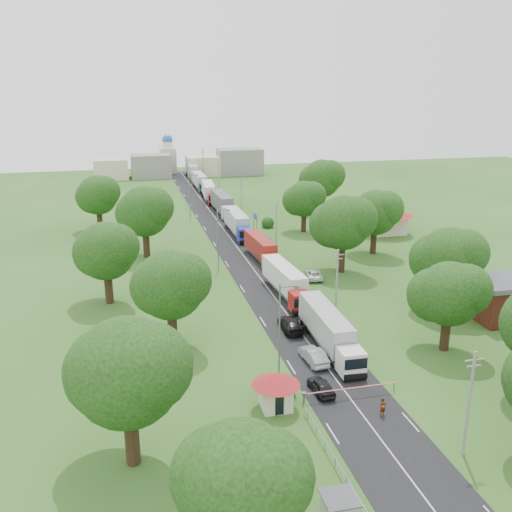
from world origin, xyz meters
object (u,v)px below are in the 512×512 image
object	(u,v)px
guard_booth	(276,386)
truck_0	(329,330)
boom_barrier	(336,391)
pedestrian_near	(383,408)
car_lane_mid	(314,356)
car_lane_front	(321,386)
info_sign	(255,220)

from	to	relation	value
guard_booth	truck_0	bearing A→B (deg)	49.29
boom_barrier	pedestrian_near	world-z (taller)	pedestrian_near
truck_0	pedestrian_near	xyz separation A→B (m)	(-0.01, -13.80, -1.39)
car_lane_mid	pedestrian_near	bearing A→B (deg)	99.04
truck_0	car_lane_front	distance (m)	9.77
car_lane_mid	info_sign	bearing A→B (deg)	-101.27
guard_booth	truck_0	distance (m)	13.59
truck_0	car_lane_front	bearing A→B (deg)	-114.31
car_lane_mid	pedestrian_near	distance (m)	11.28
info_sign	truck_0	world-z (taller)	truck_0
car_lane_front	guard_booth	bearing A→B (deg)	13.54
info_sign	pedestrian_near	world-z (taller)	info_sign
boom_barrier	pedestrian_near	xyz separation A→B (m)	(3.01, -3.50, -0.07)
guard_booth	truck_0	size ratio (longest dim) A/B	0.29
car_lane_front	car_lane_mid	bearing A→B (deg)	-105.91
truck_0	pedestrian_near	size ratio (longest dim) A/B	9.13
boom_barrier	truck_0	distance (m)	10.81
guard_booth	pedestrian_near	bearing A→B (deg)	-21.58
boom_barrier	car_lane_front	xyz separation A→B (m)	(-0.95, 1.50, -0.20)
guard_booth	info_sign	world-z (taller)	info_sign
guard_booth	info_sign	distance (m)	61.27
boom_barrier	car_lane_front	size ratio (longest dim) A/B	2.28
boom_barrier	truck_0	xyz separation A→B (m)	(3.02, 10.30, 1.32)
guard_booth	pedestrian_near	xyz separation A→B (m)	(8.85, -3.50, -1.34)
truck_0	car_lane_front	xyz separation A→B (m)	(-3.97, -8.80, -1.52)
guard_booth	car_lane_mid	size ratio (longest dim) A/B	0.92
truck_0	pedestrian_near	world-z (taller)	truck_0
pedestrian_near	car_lane_mid	bearing A→B (deg)	94.37
info_sign	car_lane_front	xyz separation A→B (m)	(-7.51, -58.50, -2.31)
boom_barrier	guard_booth	xyz separation A→B (m)	(-5.84, -0.00, 1.27)
guard_booth	info_sign	xyz separation A→B (m)	(12.40, 60.00, 0.84)
guard_booth	car_lane_front	xyz separation A→B (m)	(4.89, 1.50, -1.47)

